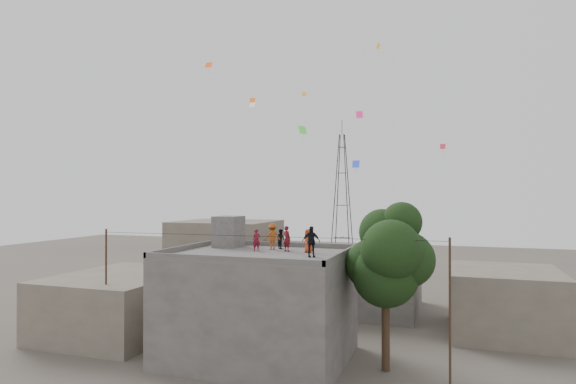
% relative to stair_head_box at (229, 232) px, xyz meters
% --- Properties ---
extents(ground, '(140.00, 140.00, 0.00)m').
position_rel_stair_head_box_xyz_m(ground, '(3.20, -2.60, -7.10)').
color(ground, '#4B453E').
rests_on(ground, ground).
extents(main_building, '(10.00, 8.00, 6.10)m').
position_rel_stair_head_box_xyz_m(main_building, '(3.20, -2.60, -4.05)').
color(main_building, '#4E4B48').
rests_on(main_building, ground).
extents(parapet, '(10.00, 8.00, 0.30)m').
position_rel_stair_head_box_xyz_m(parapet, '(3.20, -2.60, -0.85)').
color(parapet, '#4E4B48').
rests_on(parapet, main_building).
extents(stair_head_box, '(1.60, 1.80, 2.00)m').
position_rel_stair_head_box_xyz_m(stair_head_box, '(0.00, 0.00, 0.00)').
color(stair_head_box, '#4E4B48').
rests_on(stair_head_box, main_building).
extents(neighbor_west, '(8.00, 10.00, 4.00)m').
position_rel_stair_head_box_xyz_m(neighbor_west, '(-7.80, -0.60, -5.10)').
color(neighbor_west, '#625A4E').
rests_on(neighbor_west, ground).
extents(neighbor_north, '(12.00, 9.00, 5.00)m').
position_rel_stair_head_box_xyz_m(neighbor_north, '(5.20, 11.40, -4.60)').
color(neighbor_north, '#4E4B48').
rests_on(neighbor_north, ground).
extents(neighbor_northwest, '(9.00, 8.00, 7.00)m').
position_rel_stair_head_box_xyz_m(neighbor_northwest, '(-6.80, 13.40, -3.60)').
color(neighbor_northwest, '#625A4E').
rests_on(neighbor_northwest, ground).
extents(neighbor_east, '(7.00, 8.00, 4.40)m').
position_rel_stair_head_box_xyz_m(neighbor_east, '(17.20, 7.40, -4.90)').
color(neighbor_east, '#625A4E').
rests_on(neighbor_east, ground).
extents(tree, '(4.90, 4.60, 9.10)m').
position_rel_stair_head_box_xyz_m(tree, '(10.57, -2.00, -1.00)').
color(tree, black).
rests_on(tree, ground).
extents(utility_line, '(20.12, 0.62, 7.40)m').
position_rel_stair_head_box_xyz_m(utility_line, '(3.70, -3.85, -3.27)').
color(utility_line, black).
rests_on(utility_line, ground).
extents(transmission_tower, '(2.97, 2.97, 20.01)m').
position_rel_stair_head_box_xyz_m(transmission_tower, '(-0.80, 37.40, 1.97)').
color(transmission_tower, black).
rests_on(transmission_tower, ground).
extents(person_red_adult, '(0.66, 0.58, 1.53)m').
position_rel_stair_head_box_xyz_m(person_red_adult, '(4.44, -1.19, -0.24)').
color(person_red_adult, maroon).
rests_on(person_red_adult, main_building).
extents(person_orange_child, '(0.80, 0.74, 1.38)m').
position_rel_stair_head_box_xyz_m(person_orange_child, '(5.81, -1.33, -0.31)').
color(person_orange_child, '#C44016').
rests_on(person_orange_child, main_building).
extents(person_dark_child, '(0.77, 0.75, 1.24)m').
position_rel_stair_head_box_xyz_m(person_dark_child, '(3.65, -0.04, -0.38)').
color(person_dark_child, black).
rests_on(person_dark_child, main_building).
extents(person_dark_adult, '(1.06, 0.83, 1.68)m').
position_rel_stair_head_box_xyz_m(person_dark_adult, '(6.56, -3.30, -0.16)').
color(person_dark_adult, black).
rests_on(person_dark_adult, main_building).
extents(person_orange_adult, '(1.20, 1.08, 1.61)m').
position_rel_stair_head_box_xyz_m(person_orange_adult, '(3.25, -0.52, -0.19)').
color(person_orange_adult, '#A74913').
rests_on(person_orange_adult, main_building).
extents(person_red_child, '(0.57, 0.56, 1.32)m').
position_rel_stair_head_box_xyz_m(person_red_child, '(2.65, -1.61, -0.34)').
color(person_red_child, maroon).
rests_on(person_red_child, main_building).
extents(kites, '(15.94, 16.64, 11.84)m').
position_rel_stair_head_box_xyz_m(kites, '(4.15, 6.37, 9.33)').
color(kites, '#E55A18').
rests_on(kites, ground).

